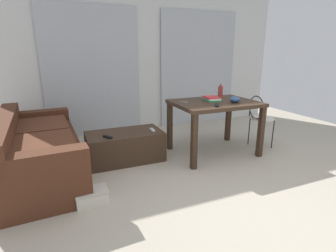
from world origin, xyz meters
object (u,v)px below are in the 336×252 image
Objects in this scene: bottle_near at (220,91)px; bowl at (235,99)px; book_stack at (212,99)px; craft_table at (215,109)px; coffee_table at (125,146)px; shoebox at (92,196)px; couch at (37,151)px; tv_remote_primary at (108,137)px; tv_remote_secondary at (152,130)px; scissors at (183,102)px; wire_chair at (259,115)px; tv_remote_on_table at (217,105)px.

bottle_near reaches higher than bowl.
book_stack is at bearing -141.13° from bottle_near.
coffee_table is at bearing 169.66° from craft_table.
bottle_near is at bearing 25.59° from shoebox.
couch reaches higher than tv_remote_primary.
coffee_table is 0.44m from tv_remote_secondary.
scissors is at bearing -2.14° from couch.
scissors reaches higher than coffee_table.
couch is at bearing 174.75° from wire_chair.
wire_chair is at bearing 44.15° from tv_remote_on_table.
scissors is (-0.43, 0.08, -0.03)m from book_stack.
tv_remote_on_table reaches higher than craft_table.
couch is 3.17m from wire_chair.
bottle_near is 1.92m from tv_remote_primary.
book_stack is 2.49× the size of scissors.
couch is 2.54× the size of wire_chair.
craft_table is 2.07m from shoebox.
scissors reaches higher than craft_table.
wire_chair is 4.58× the size of tv_remote_on_table.
couch is 14.03× the size of tv_remote_secondary.
tv_remote_on_table is 0.51m from scissors.
scissors is (-0.65, 0.33, -0.04)m from bowl.
scissors is at bearing -5.22° from coffee_table.
bowl reaches higher than couch.
bowl is 0.50× the size of book_stack.
coffee_table is at bearing -176.17° from bottle_near.
bottle_near is at bearing 3.83° from coffee_table.
couch is 1.99m from scissors.
book_stack is 0.98m from tv_remote_secondary.
tv_remote_on_table is (-0.46, -0.61, -0.07)m from bottle_near.
book_stack is at bearing 22.84° from shoebox.
tv_remote_on_table reaches higher than tv_remote_primary.
couch is 7.04× the size of book_stack.
tv_remote_primary is at bearing -163.10° from tv_remote_on_table.
wire_chair is at bearing 13.61° from shoebox.
wire_chair is at bearing 11.02° from bowl.
wire_chair is 6.88× the size of scissors.
couch is at bearing 171.20° from bowl.
craft_table is at bearing -132.81° from bottle_near.
tv_remote_secondary is (0.63, 0.07, -0.00)m from tv_remote_primary.
book_stack is 0.37m from tv_remote_on_table.
bottle_near is 2.54m from shoebox.
book_stack is at bearing -10.44° from scissors.
shoebox is at bearing -159.36° from craft_table.
couch is 1.78× the size of craft_table.
tv_remote_secondary is at bearing 169.85° from craft_table.
bottle_near is (1.60, 0.11, 0.66)m from coffee_table.
coffee_table is at bearing 173.02° from book_stack.
book_stack is (-0.01, 0.08, 0.14)m from craft_table.
craft_table is 0.33m from tv_remote_on_table.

